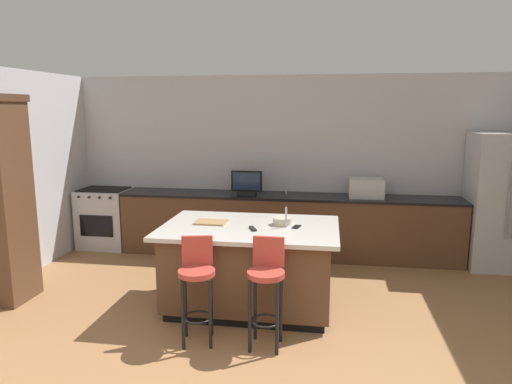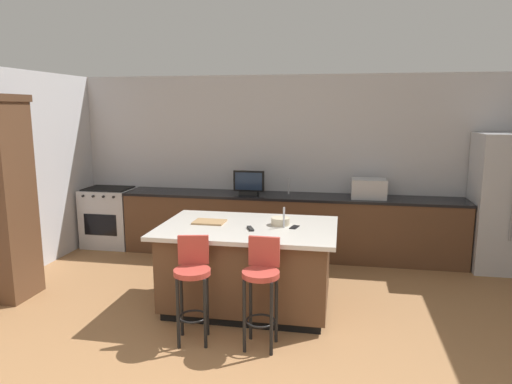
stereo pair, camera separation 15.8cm
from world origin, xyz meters
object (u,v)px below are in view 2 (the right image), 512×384
Objects in this scene: kitchen_island at (248,266)px; range_oven at (110,217)px; cutting_board at (209,222)px; fruit_bowl at (280,221)px; cell_phone at (294,227)px; bar_stool_left at (193,280)px; microwave at (369,189)px; cabinet_tower at (2,195)px; tv_remote at (250,229)px; tv_monitor at (249,184)px; bar_stool_right at (261,283)px; refrigerator at (506,203)px.

kitchen_island is 2.02× the size of range_oven.
range_oven is 2.88m from cutting_board.
fruit_bowl is 0.19m from cell_phone.
bar_stool_left is at bearing -49.95° from range_oven.
bar_stool_left is 2.89× the size of cutting_board.
cabinet_tower is at bearing -153.03° from microwave.
cell_phone is (3.13, -1.86, 0.46)m from range_oven.
tv_remote is (-0.28, -0.25, -0.03)m from fruit_bowl.
kitchen_island is at bearing -35.62° from range_oven.
tv_monitor reaches higher than fruit_bowl.
bar_stool_left is 1.22m from fruit_bowl.
microwave is at bearing 78.40° from cell_phone.
cell_phone is at bearing -28.13° from fruit_bowl.
cabinet_tower is 2.85m from tv_remote.
bar_stool_right reaches higher than kitchen_island.
fruit_bowl is at bearing 18.25° from kitchen_island.
cabinet_tower is 15.43× the size of cell_phone.
microwave is 1.72m from tv_monitor.
kitchen_island is at bearing 88.52° from tv_remote.
range_oven is at bearing 85.84° from cabinet_tower.
tv_remote is 0.50× the size of cutting_board.
tv_monitor is at bearing -1.28° from range_oven.
tv_monitor is at bearing -178.27° from microwave.
tv_monitor reaches higher than tv_remote.
range_oven is at bearing 149.16° from fruit_bowl.
cutting_board is (-0.78, -0.05, -0.03)m from fruit_bowl.
tv_remote is at bearing -138.07° from fruit_bowl.
refrigerator is 1.83× the size of bar_stool_right.
fruit_bowl is at bearing -67.93° from tv_monitor.
bar_stool_right is 5.01× the size of fruit_bowl.
refrigerator is 4.00m from cutting_board.
refrigerator is 3.20m from cell_phone.
tv_monitor is (2.42, 2.05, -0.12)m from cabinet_tower.
cutting_board is at bearing 134.63° from tv_remote.
bar_stool_right is at bearing -42.66° from range_oven.
cell_phone is at bearing -2.63° from tv_remote.
fruit_bowl is (2.96, -1.77, 0.50)m from range_oven.
cell_phone is 0.47m from tv_remote.
kitchen_island is 5.52× the size of cutting_board.
refrigerator is 12.29× the size of cell_phone.
refrigerator is 0.80× the size of cabinet_tower.
cell_phone is (-2.64, -1.80, 0.00)m from refrigerator.
microwave is at bearing 45.31° from cutting_board.
refrigerator is at bearing -0.53° from range_oven.
bar_stool_right is 1.18m from cutting_board.
tv_remote is (2.68, -2.02, 0.47)m from range_oven.
bar_stool_left is (0.00, -2.65, -0.48)m from tv_monitor.
range_oven is at bearing 139.33° from bar_stool_right.
bar_stool_left is 0.95m from cutting_board.
tv_remote reaches higher than kitchen_island.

